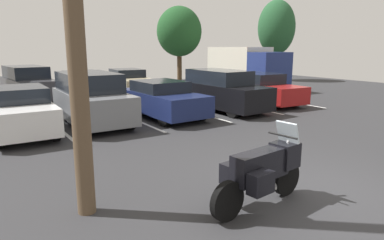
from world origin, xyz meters
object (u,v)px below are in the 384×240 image
object	(u,v)px
motorcycle_touring	(263,170)
car_white	(20,111)
car_grey	(91,99)
car_red	(260,89)
car_far_champagne	(129,81)
car_navy	(162,99)
car_black	(220,90)
car_far_blue	(84,84)
box_truck	(246,67)
car_far_charcoal	(28,84)

from	to	relation	value
motorcycle_touring	car_white	distance (m)	8.59
car_grey	car_red	xyz separation A→B (m)	(8.61, 0.20, -0.22)
motorcycle_touring	car_far_champagne	world-z (taller)	motorcycle_touring
car_navy	car_black	xyz separation A→B (m)	(2.96, 0.02, 0.15)
car_far_blue	car_white	bearing A→B (deg)	-119.76
motorcycle_touring	car_black	bearing A→B (deg)	56.72
box_truck	car_navy	bearing A→B (deg)	-149.75
car_navy	car_far_charcoal	size ratio (longest dim) A/B	0.90
car_white	car_far_champagne	world-z (taller)	car_white
motorcycle_touring	car_navy	world-z (taller)	car_navy
box_truck	motorcycle_touring	bearing A→B (deg)	-130.74
car_grey	car_black	size ratio (longest dim) A/B	0.88
car_navy	box_truck	xyz separation A→B (m)	(9.23, 5.38, 0.77)
car_white	car_far_blue	size ratio (longest dim) A/B	0.98
car_grey	car_far_champagne	xyz separation A→B (m)	(4.61, 7.42, -0.23)
motorcycle_touring	car_red	size ratio (longest dim) A/B	0.46
car_far_blue	box_truck	size ratio (longest dim) A/B	0.71
car_red	car_far_champagne	bearing A→B (deg)	118.90
car_navy	car_red	xyz separation A→B (m)	(5.82, 0.46, -0.00)
box_truck	car_far_charcoal	bearing A→B (deg)	170.45
car_white	car_red	size ratio (longest dim) A/B	0.85
car_white	car_navy	distance (m)	5.18
motorcycle_touring	car_far_champagne	distance (m)	16.26
car_navy	box_truck	world-z (taller)	box_truck
box_truck	car_far_blue	bearing A→B (deg)	169.11
car_black	car_far_charcoal	xyz separation A→B (m)	(-6.81, 7.57, 0.03)
car_black	box_truck	xyz separation A→B (m)	(6.27, 5.37, 0.62)
motorcycle_touring	car_white	size ratio (longest dim) A/B	0.54
car_far_charcoal	car_red	bearing A→B (deg)	-36.41
motorcycle_touring	car_grey	world-z (taller)	car_grey
car_far_blue	car_grey	bearing A→B (deg)	-104.05
car_red	motorcycle_touring	bearing A→B (deg)	-133.81
car_far_champagne	box_truck	world-z (taller)	box_truck
car_white	car_far_charcoal	size ratio (longest dim) A/B	0.86
car_far_champagne	car_black	bearing A→B (deg)	-81.61
car_far_blue	box_truck	world-z (taller)	box_truck
car_red	car_far_charcoal	bearing A→B (deg)	143.59
car_far_blue	car_far_champagne	size ratio (longest dim) A/B	0.87
car_far_charcoal	car_black	bearing A→B (deg)	-48.02
car_navy	car_red	distance (m)	5.84
car_red	box_truck	xyz separation A→B (m)	(3.41, 4.93, 0.77)
car_far_charcoal	box_truck	distance (m)	13.28
motorcycle_touring	car_navy	bearing A→B (deg)	73.85
car_navy	car_white	bearing A→B (deg)	179.33
car_navy	car_black	world-z (taller)	car_black
box_truck	car_grey	bearing A→B (deg)	-156.90
car_red	car_far_blue	world-z (taller)	car_red
car_white	car_black	world-z (taller)	car_black
car_far_blue	car_far_champagne	bearing A→B (deg)	6.64
motorcycle_touring	box_truck	world-z (taller)	box_truck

